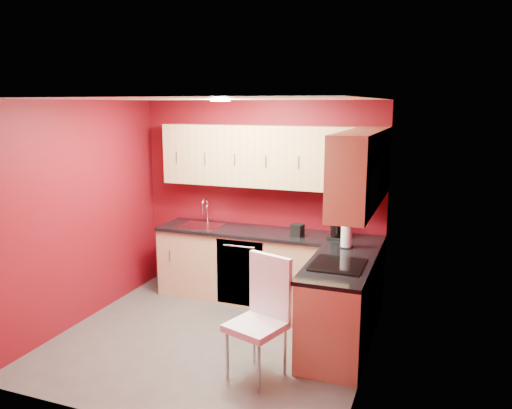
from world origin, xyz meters
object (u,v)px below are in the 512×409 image
Objects in this scene: paper_towel at (346,235)px; dining_chair at (256,320)px; coffee_maker at (336,227)px; sink at (202,223)px; microwave at (353,190)px; napkin_holder at (297,230)px.

paper_towel reaches higher than dining_chair.
sink is at bearing -176.03° from coffee_maker.
paper_towel reaches higher than coffee_maker.
microwave is at bearing -76.57° from paper_towel.
napkin_holder is at bearing 157.17° from paper_towel.
microwave is 1.38m from napkin_holder.
sink reaches higher than paper_towel.
microwave is 0.68× the size of dining_chair.
microwave is 1.49m from dining_chair.
napkin_holder is (-0.45, -0.05, -0.06)m from coffee_maker.
coffee_maker is 1.89× the size of napkin_holder.
microwave is at bearing -49.39° from napkin_holder.
coffee_maker is at bearing 119.17° from paper_towel.
sink is 0.47× the size of dining_chair.
dining_chair is (-0.69, -0.72, -1.10)m from microwave.
dining_chair is (0.09, -1.64, -0.42)m from napkin_holder.
dining_chair reaches higher than napkin_holder.
dining_chair is (1.40, -1.72, -0.39)m from sink.
paper_towel is (-0.16, 0.65, -0.61)m from microwave.
sink reaches higher than coffee_maker.
microwave reaches higher than sink.
microwave reaches higher than napkin_holder.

